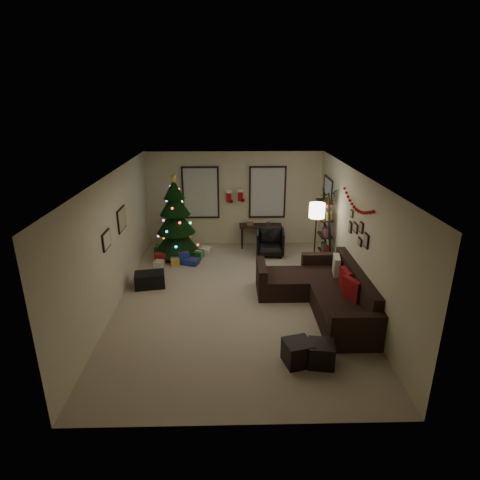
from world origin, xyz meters
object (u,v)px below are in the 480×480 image
sofa (324,293)px  bookshelf (326,230)px  christmas_tree (176,223)px  desk (260,228)px  desk_chair (270,243)px

sofa → bookshelf: bearing=77.1°
christmas_tree → sofa: christmas_tree is taller
sofa → bookshelf: (0.48, 2.10, 0.66)m
desk → desk_chair: bearing=-70.7°
christmas_tree → bookshelf: 3.94m
christmas_tree → bookshelf: (3.87, -0.73, 0.00)m
sofa → desk_chair: bearing=106.3°
desk_chair → christmas_tree: bearing=-174.4°
sofa → desk: size_ratio=2.44×
bookshelf → desk: bearing=137.4°
desk_chair → bookshelf: (1.32, -0.77, 0.61)m
desk → bookshelf: 2.14m
christmas_tree → bookshelf: christmas_tree is taller
christmas_tree → desk_chair: size_ratio=3.27×
christmas_tree → desk: christmas_tree is taller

